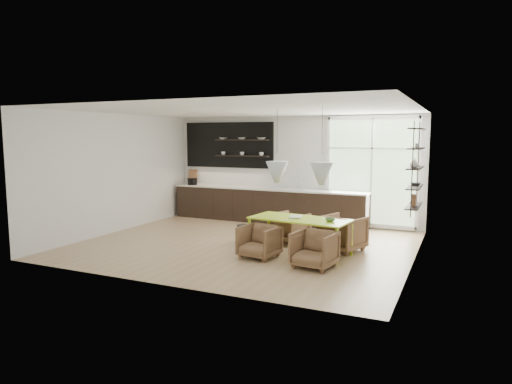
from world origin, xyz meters
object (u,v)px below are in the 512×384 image
(armchair_back_right, at_px, (342,233))
(armchair_front_right, at_px, (314,249))
(armchair_front_left, at_px, (259,242))
(wire_stool, at_px, (244,231))
(dining_table, at_px, (300,221))
(armchair_back_left, at_px, (290,227))

(armchair_back_right, distance_m, armchair_front_right, 1.43)
(armchair_back_right, xyz_separation_m, armchair_front_left, (-1.34, -1.21, -0.05))
(armchair_front_right, distance_m, wire_stool, 2.31)
(dining_table, height_order, armchair_front_right, dining_table)
(dining_table, relative_size, wire_stool, 5.09)
(armchair_back_left, xyz_separation_m, wire_stool, (-0.87, -0.56, -0.07))
(armchair_back_left, bearing_deg, armchair_front_right, 142.30)
(dining_table, xyz_separation_m, armchair_back_left, (-0.55, 0.91, -0.34))
(dining_table, bearing_deg, armchair_front_left, -127.97)
(wire_stool, bearing_deg, armchair_back_left, 32.56)
(armchair_front_right, bearing_deg, wire_stool, 156.95)
(armchair_back_left, height_order, armchair_front_right, armchair_front_right)
(armchair_back_right, height_order, wire_stool, armchair_back_right)
(armchair_back_right, relative_size, wire_stool, 2.00)
(dining_table, distance_m, wire_stool, 1.53)
(armchair_front_left, distance_m, wire_stool, 1.27)
(armchair_back_right, height_order, armchair_front_left, armchair_back_right)
(armchair_front_left, relative_size, armchair_front_right, 0.96)
(armchair_back_left, height_order, wire_stool, armchair_back_left)
(armchair_back_left, distance_m, armchair_back_right, 1.31)
(dining_table, bearing_deg, armchair_back_right, 46.34)
(armchair_front_right, bearing_deg, armchair_back_left, 130.25)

